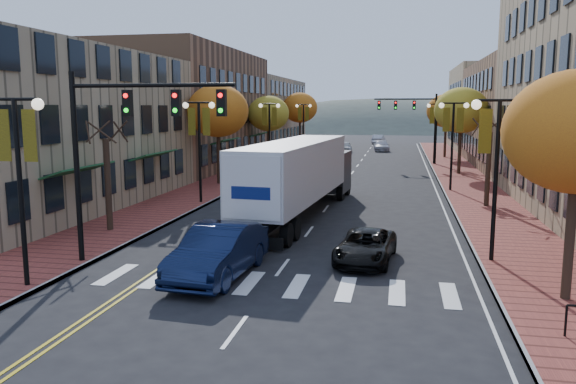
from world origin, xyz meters
The scene contains 30 objects.
ground centered at (0.00, 0.00, 0.00)m, with size 200.00×200.00×0.00m, color black.
sidewalk_left centered at (-9.00, 32.50, 0.07)m, with size 4.00×85.00×0.15m, color brown.
sidewalk_right centered at (9.00, 32.50, 0.07)m, with size 4.00×85.00×0.15m, color brown.
building_left_near centered at (-17.00, 13.00, 4.50)m, with size 12.00×22.00×9.00m, color #9E8966.
building_left_mid centered at (-17.00, 36.00, 5.50)m, with size 12.00×24.00×11.00m, color brown.
building_left_far centered at (-17.00, 61.00, 4.75)m, with size 12.00×26.00×9.50m, color #9E8966.
building_right_mid centered at (18.50, 42.00, 5.00)m, with size 15.00×24.00×10.00m, color brown.
building_right_far centered at (18.50, 64.00, 5.50)m, with size 15.00×20.00×11.00m, color #9E8966.
tree_left_a centered at (-9.00, 8.00, 2.25)m, with size 0.28×0.28×4.20m.
tree_left_b centered at (-9.00, 24.00, 5.45)m, with size 4.48×4.48×7.21m.
tree_left_c centered at (-9.00, 40.00, 5.05)m, with size 4.16×4.16×6.69m.
tree_left_d centered at (-9.00, 58.00, 5.60)m, with size 4.61×4.61×7.42m.
tree_right_b centered at (9.00, 18.00, 2.25)m, with size 0.28×0.28×4.20m.
tree_right_c centered at (9.00, 34.00, 5.45)m, with size 4.48×4.48×7.21m.
tree_right_d centered at (9.00, 50.00, 5.29)m, with size 4.35×4.35×7.00m.
lamp_left_a centered at (-7.50, 0.00, 4.29)m, with size 1.96×0.36×6.05m.
lamp_left_b centered at (-7.50, 16.00, 4.29)m, with size 1.96×0.36×6.05m.
lamp_left_c centered at (-7.50, 34.00, 4.29)m, with size 1.96×0.36×6.05m.
lamp_left_d centered at (-7.50, 52.00, 4.29)m, with size 1.96×0.36×6.05m.
lamp_right_a centered at (7.50, 6.00, 4.29)m, with size 1.96×0.36×6.05m.
lamp_right_b centered at (7.50, 24.00, 4.29)m, with size 1.96×0.36×6.05m.
lamp_right_c centered at (7.50, 42.00, 4.29)m, with size 1.96×0.36×6.05m.
traffic_mast_near centered at (-5.48, 3.00, 4.92)m, with size 6.10×0.35×7.00m.
traffic_mast_far centered at (5.48, 42.00, 4.92)m, with size 6.10×0.34×7.00m.
semi_truck centered at (-0.99, 13.59, 2.36)m, with size 3.86×16.32×4.04m.
navy_sedan centered at (-1.91, 2.47, 0.89)m, with size 1.89×5.41×1.78m, color #0C1532.
black_suv centered at (2.90, 5.36, 0.59)m, with size 1.96×4.25×1.18m, color black.
car_far_white centered at (-2.79, 55.91, 0.69)m, with size 1.62×4.04×1.38m, color silver.
car_far_silver centered at (1.68, 58.96, 0.68)m, with size 1.89×4.66×1.35m, color #A3A1A9.
car_far_oncoming centered at (0.76, 72.59, 0.73)m, with size 1.54×4.41×1.45m, color #B9B8C0.
Camera 1 is at (4.06, -15.28, 5.79)m, focal length 35.00 mm.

